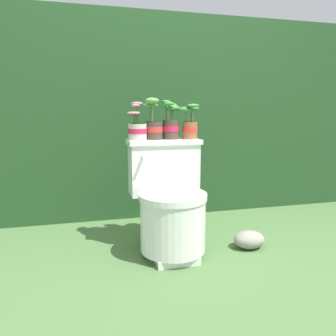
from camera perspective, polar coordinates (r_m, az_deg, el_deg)
The scene contains 8 objects.
ground_plane at distance 2.07m, azimuth 2.80°, elevation -15.05°, with size 12.00×12.00×0.00m, color #4C703D.
hedge_backdrop at distance 3.15m, azimuth -4.15°, elevation 8.82°, with size 4.38×1.03×1.63m.
toilet at distance 2.03m, azimuth 0.25°, elevation -6.03°, with size 0.46×0.54×0.69m.
potted_plant_left at distance 2.07m, azimuth -5.39°, elevation 6.92°, with size 0.12×0.12×0.24m.
potted_plant_midleft at distance 2.09m, azimuth -2.55°, elevation 7.57°, with size 0.12×0.12×0.26m.
potted_plant_middle at distance 2.13m, azimuth 0.46°, elevation 7.89°, with size 0.12×0.12×0.25m.
potted_plant_midright at distance 2.15m, azimuth 3.81°, elevation 7.71°, with size 0.15×0.13×0.22m.
garden_stone at distance 2.22m, azimuth 13.94°, elevation -12.00°, with size 0.20×0.16×0.11m.
Camera 1 is at (-0.56, -1.79, 0.87)m, focal length 35.00 mm.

